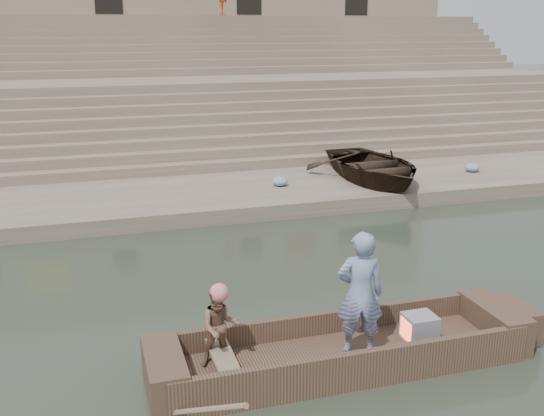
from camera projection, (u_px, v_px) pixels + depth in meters
name	position (u px, v px, depth m)	size (l,w,h in m)	color
ground	(335.00, 334.00, 9.91)	(120.00, 120.00, 0.00)	#252E22
lower_landing	(225.00, 196.00, 17.19)	(32.00, 4.00, 0.40)	gray
mid_landing	(181.00, 116.00, 23.73)	(32.00, 3.00, 2.80)	gray
upper_landing	(158.00, 72.00, 29.81)	(32.00, 3.00, 5.20)	gray
ghat_steps	(174.00, 101.00, 25.17)	(32.00, 11.00, 5.20)	gray
building_wall	(146.00, 9.00, 32.63)	(32.00, 5.07, 11.20)	gray
main_rowboat	(342.00, 358.00, 8.96)	(5.00, 1.30, 0.22)	brown
rowboat_trim	(356.00, 345.00, 8.95)	(6.04, 2.63, 1.81)	brown
standing_man	(360.00, 294.00, 8.66)	(0.67, 0.44, 1.84)	navy
rowing_man	(220.00, 327.00, 8.44)	(0.55, 0.43, 1.14)	#236B4C
television	(419.00, 328.00, 9.21)	(0.46, 0.42, 0.40)	gray
beached_rowboat	(373.00, 165.00, 17.94)	(3.08, 4.32, 0.89)	#2D2116
cloth_bundles	(258.00, 183.00, 17.20)	(14.87, 0.52, 0.26)	#3F5999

